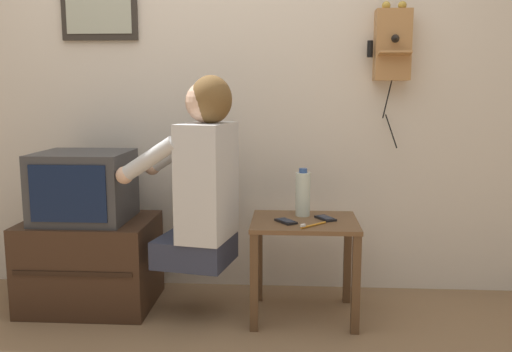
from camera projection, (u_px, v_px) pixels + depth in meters
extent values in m
cube|color=beige|center=(221.00, 72.00, 3.13)|extent=(6.80, 0.05, 2.55)
cube|color=brown|center=(304.00, 222.00, 2.77)|extent=(0.54, 0.45, 0.02)
cube|color=#523822|center=(254.00, 283.00, 2.63)|extent=(0.04, 0.04, 0.49)
cube|color=#523822|center=(356.00, 285.00, 2.59)|extent=(0.04, 0.04, 0.49)
cube|color=#523822|center=(259.00, 258.00, 3.02)|extent=(0.04, 0.04, 0.49)
cube|color=#523822|center=(347.00, 260.00, 2.98)|extent=(0.04, 0.04, 0.49)
cube|color=#2D3347|center=(195.00, 250.00, 2.79)|extent=(0.42, 0.41, 0.14)
cube|color=silver|center=(207.00, 181.00, 2.71)|extent=(0.29, 0.40, 0.58)
sphere|color=#DBAD8E|center=(206.00, 102.00, 2.65)|extent=(0.21, 0.21, 0.21)
ellipsoid|color=brown|center=(211.00, 99.00, 2.64)|extent=(0.24, 0.25, 0.24)
cylinder|color=silver|center=(149.00, 159.00, 2.61)|extent=(0.31, 0.14, 0.23)
cylinder|color=silver|center=(174.00, 153.00, 2.90)|extent=(0.31, 0.14, 0.23)
sphere|color=#DBAD8E|center=(125.00, 175.00, 2.66)|extent=(0.09, 0.09, 0.09)
sphere|color=#DBAD8E|center=(152.00, 167.00, 2.95)|extent=(0.09, 0.09, 0.09)
cube|color=#382316|center=(91.00, 262.00, 2.96)|extent=(0.68, 0.51, 0.48)
cube|color=black|center=(72.00, 274.00, 2.70)|extent=(0.61, 0.01, 0.02)
cube|color=#38383A|center=(84.00, 186.00, 2.88)|extent=(0.47, 0.42, 0.37)
cube|color=#0C1938|center=(68.00, 194.00, 2.67)|extent=(0.39, 0.01, 0.29)
cube|color=#AD7A47|center=(392.00, 45.00, 2.97)|extent=(0.19, 0.11, 0.38)
cube|color=#AD7A47|center=(395.00, 53.00, 2.89)|extent=(0.17, 0.07, 0.03)
sphere|color=#B79338|center=(386.00, 6.00, 2.93)|extent=(0.05, 0.05, 0.05)
sphere|color=#B79338|center=(402.00, 5.00, 2.92)|extent=(0.05, 0.05, 0.05)
cone|color=black|center=(396.00, 38.00, 2.86)|extent=(0.04, 0.05, 0.04)
cylinder|color=black|center=(370.00, 49.00, 2.98)|extent=(0.03, 0.03, 0.09)
cylinder|color=black|center=(387.00, 99.00, 3.00)|extent=(0.04, 0.04, 0.22)
cylinder|color=black|center=(391.00, 131.00, 3.03)|extent=(0.07, 0.06, 0.19)
cube|color=black|center=(286.00, 221.00, 2.71)|extent=(0.12, 0.14, 0.01)
cube|color=black|center=(286.00, 220.00, 2.71)|extent=(0.10, 0.11, 0.00)
cube|color=black|center=(325.00, 218.00, 2.78)|extent=(0.11, 0.14, 0.01)
cube|color=black|center=(325.00, 217.00, 2.78)|extent=(0.09, 0.11, 0.00)
cylinder|color=silver|center=(303.00, 194.00, 2.84)|extent=(0.08, 0.08, 0.23)
cylinder|color=#2D4C8C|center=(303.00, 171.00, 2.83)|extent=(0.04, 0.04, 0.02)
cylinder|color=orange|center=(313.00, 225.00, 2.64)|extent=(0.13, 0.13, 0.01)
cube|color=white|center=(303.00, 225.00, 2.59)|extent=(0.03, 0.03, 0.01)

